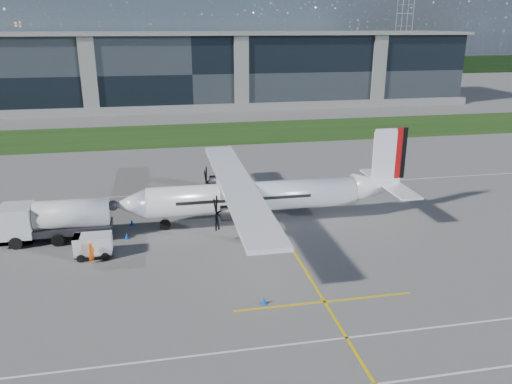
% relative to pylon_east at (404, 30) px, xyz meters
% --- Properties ---
extents(ground, '(400.00, 400.00, 0.00)m').
position_rel_pylon_east_xyz_m(ground, '(-85.00, -110.00, -15.00)').
color(ground, '#64615F').
rests_on(ground, ground).
extents(grass_strip, '(400.00, 18.00, 0.04)m').
position_rel_pylon_east_xyz_m(grass_strip, '(-85.00, -102.00, -14.98)').
color(grass_strip, '#1A3F11').
rests_on(grass_strip, ground).
extents(terminal_building, '(120.00, 20.00, 15.00)m').
position_rel_pylon_east_xyz_m(terminal_building, '(-85.00, -70.00, -7.50)').
color(terminal_building, black).
rests_on(terminal_building, ground).
extents(tree_line, '(400.00, 6.00, 6.00)m').
position_rel_pylon_east_xyz_m(tree_line, '(-85.00, -10.00, -12.00)').
color(tree_line, black).
rests_on(tree_line, ground).
extents(pylon_east, '(9.00, 4.60, 30.00)m').
position_rel_pylon_east_xyz_m(pylon_east, '(0.00, 0.00, 0.00)').
color(pylon_east, gray).
rests_on(pylon_east, ground).
extents(yellow_taxiway_centerline, '(0.20, 70.00, 0.01)m').
position_rel_pylon_east_xyz_m(yellow_taxiway_centerline, '(-82.00, -140.00, -14.99)').
color(yellow_taxiway_centerline, yellow).
rests_on(yellow_taxiway_centerline, ground).
extents(turboprop_aircraft, '(26.59, 27.58, 8.27)m').
position_rel_pylon_east_xyz_m(turboprop_aircraft, '(-83.08, -141.84, -10.86)').
color(turboprop_aircraft, white).
rests_on(turboprop_aircraft, ground).
extents(fuel_tanker_truck, '(9.11, 2.96, 3.41)m').
position_rel_pylon_east_xyz_m(fuel_tanker_truck, '(-101.38, -142.31, -13.29)').
color(fuel_tanker_truck, silver).
rests_on(fuel_tanker_truck, ground).
extents(baggage_tug, '(2.99, 1.80, 1.80)m').
position_rel_pylon_east_xyz_m(baggage_tug, '(-97.46, -146.21, -14.10)').
color(baggage_tug, silver).
rests_on(baggage_tug, ground).
extents(ground_crew_person, '(0.84, 0.93, 1.87)m').
position_rel_pylon_east_xyz_m(ground_crew_person, '(-97.48, -147.39, -14.06)').
color(ground_crew_person, '#F25907').
rests_on(ground_crew_person, ground).
extents(safety_cone_nose_stbd, '(0.36, 0.36, 0.50)m').
position_rel_pylon_east_xyz_m(safety_cone_nose_stbd, '(-94.88, -140.14, -14.75)').
color(safety_cone_nose_stbd, '#0B46BB').
rests_on(safety_cone_nose_stbd, ground).
extents(safety_cone_stbdwing, '(0.36, 0.36, 0.50)m').
position_rel_pylon_east_xyz_m(safety_cone_stbdwing, '(-85.80, -128.10, -14.75)').
color(safety_cone_stbdwing, '#0B46BB').
rests_on(safety_cone_stbdwing, ground).
extents(safety_cone_portwing, '(0.36, 0.36, 0.50)m').
position_rel_pylon_east_xyz_m(safety_cone_portwing, '(-85.93, -155.49, -14.75)').
color(safety_cone_portwing, '#0B46BB').
rests_on(safety_cone_portwing, ground).
extents(safety_cone_nose_port, '(0.36, 0.36, 0.50)m').
position_rel_pylon_east_xyz_m(safety_cone_nose_port, '(-95.16, -143.16, -14.75)').
color(safety_cone_nose_port, '#0B46BB').
rests_on(safety_cone_nose_port, ground).
extents(safety_cone_fwd, '(0.36, 0.36, 0.50)m').
position_rel_pylon_east_xyz_m(safety_cone_fwd, '(-97.08, -142.52, -14.75)').
color(safety_cone_fwd, '#0B46BB').
rests_on(safety_cone_fwd, ground).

